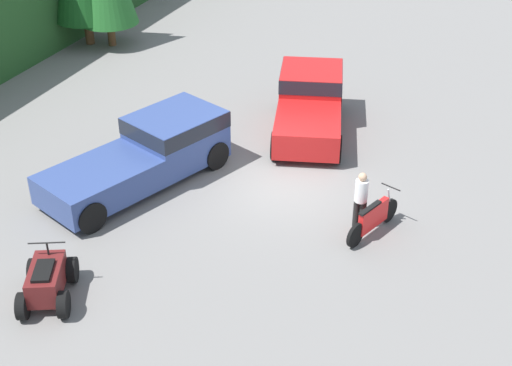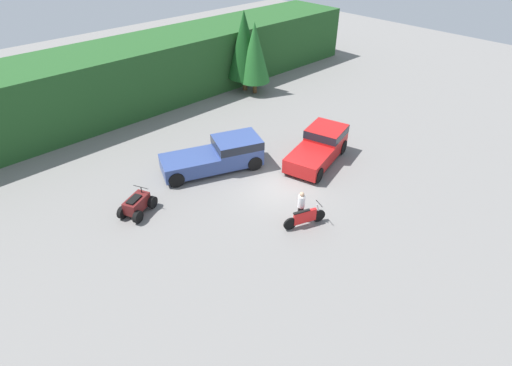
% 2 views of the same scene
% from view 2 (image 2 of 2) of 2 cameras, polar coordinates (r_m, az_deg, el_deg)
% --- Properties ---
extents(ground_plane, '(80.00, 80.00, 0.00)m').
position_cam_2_polar(ground_plane, '(22.86, 3.20, -0.59)').
color(ground_plane, slate).
extents(hillside_backdrop, '(44.00, 6.00, 4.73)m').
position_cam_2_polar(hillside_backdrop, '(33.60, -17.24, 14.46)').
color(hillside_backdrop, '#235123').
rests_on(hillside_backdrop, ground_plane).
extents(tree_left, '(2.90, 2.90, 6.59)m').
position_cam_2_polar(tree_left, '(34.60, -1.67, 19.13)').
color(tree_left, brown).
rests_on(tree_left, ground_plane).
extents(tree_mid_left, '(2.56, 2.56, 5.82)m').
position_cam_2_polar(tree_mid_left, '(34.10, -0.19, 18.13)').
color(tree_mid_left, brown).
rests_on(tree_mid_left, ground_plane).
extents(pickup_truck_red, '(5.42, 3.45, 1.82)m').
position_cam_2_polar(pickup_truck_red, '(25.27, 9.13, 5.34)').
color(pickup_truck_red, red).
rests_on(pickup_truck_red, ground_plane).
extents(pickup_truck_second, '(6.35, 4.20, 1.82)m').
position_cam_2_polar(pickup_truck_second, '(24.16, -5.06, 4.20)').
color(pickup_truck_second, '#334784').
rests_on(pickup_truck_second, ground_plane).
extents(dirt_bike, '(2.20, 1.00, 1.17)m').
position_cam_2_polar(dirt_bike, '(20.06, 6.99, -4.93)').
color(dirt_bike, black).
rests_on(dirt_bike, ground_plane).
extents(quad_atv, '(2.27, 1.89, 1.29)m').
position_cam_2_polar(quad_atv, '(21.60, -16.62, -2.97)').
color(quad_atv, black).
rests_on(quad_atv, ground_plane).
extents(rider_person, '(0.43, 0.43, 1.74)m').
position_cam_2_polar(rider_person, '(20.07, 6.46, -3.17)').
color(rider_person, black).
rests_on(rider_person, ground_plane).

